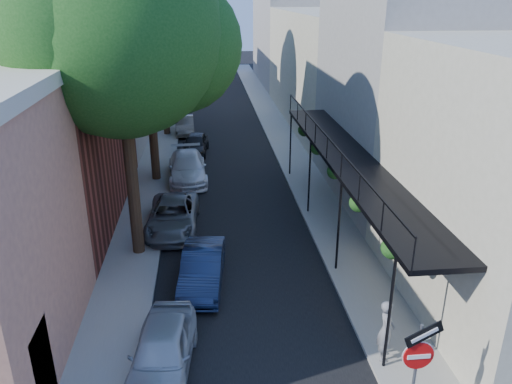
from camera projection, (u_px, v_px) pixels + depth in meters
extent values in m
cube|color=black|center=(221.00, 123.00, 37.74)|extent=(6.00, 64.00, 0.01)
cube|color=gray|center=(167.00, 124.00, 37.34)|extent=(2.00, 64.00, 0.12)
cube|color=gray|center=(273.00, 121.00, 38.10)|extent=(2.00, 64.00, 0.12)
cube|color=beige|center=(42.00, 369.00, 11.43)|extent=(0.10, 1.20, 2.20)
cube|color=gray|center=(102.00, 26.00, 19.52)|extent=(0.06, 7.00, 4.00)
cube|color=#999690|center=(79.00, 73.00, 31.53)|extent=(8.00, 12.00, 9.00)
cube|color=beige|center=(114.00, 44.00, 44.27)|extent=(8.00, 16.00, 10.00)
cube|color=tan|center=(134.00, 41.00, 57.57)|extent=(8.00, 12.00, 8.00)
cube|color=#999690|center=(424.00, 102.00, 23.07)|extent=(8.00, 10.00, 9.00)
cube|color=beige|center=(340.00, 68.00, 37.10)|extent=(8.00, 20.00, 8.00)
cube|color=#999690|center=(297.00, 35.00, 53.35)|extent=(8.00, 16.00, 10.00)
cube|color=black|center=(352.00, 159.00, 18.37)|extent=(2.00, 16.00, 0.15)
cube|color=black|center=(328.00, 137.00, 17.95)|extent=(0.05, 16.00, 0.05)
cylinder|color=black|center=(390.00, 311.00, 12.45)|extent=(0.08, 0.08, 3.40)
cylinder|color=black|center=(290.00, 143.00, 26.30)|extent=(0.08, 0.08, 3.40)
sphere|color=#164313|center=(392.00, 248.00, 12.94)|extent=(0.60, 0.60, 0.60)
sphere|color=#164313|center=(335.00, 171.00, 18.48)|extent=(0.60, 0.60, 0.60)
sphere|color=#164313|center=(304.00, 130.00, 24.02)|extent=(0.60, 0.60, 0.60)
cylinder|color=#595B60|center=(414.00, 381.00, 10.72)|extent=(0.07, 0.07, 2.90)
cylinder|color=red|center=(418.00, 356.00, 10.42)|extent=(0.66, 0.04, 0.66)
cube|color=white|center=(419.00, 357.00, 10.40)|extent=(0.50, 0.02, 0.10)
cylinder|color=white|center=(418.00, 355.00, 10.44)|extent=(0.70, 0.02, 0.70)
cube|color=black|center=(424.00, 334.00, 10.21)|extent=(0.89, 0.15, 0.58)
cube|color=white|center=(425.00, 335.00, 10.19)|extent=(0.60, 0.10, 0.31)
cylinder|color=#322014|center=(131.00, 166.00, 17.61)|extent=(0.44, 0.44, 7.00)
sphere|color=#164313|center=(118.00, 33.00, 15.93)|extent=(6.80, 6.80, 6.80)
sphere|color=#164313|center=(174.00, 45.00, 17.22)|extent=(4.76, 4.76, 4.76)
cylinder|color=#322014|center=(152.00, 122.00, 25.13)|extent=(0.44, 0.44, 6.30)
sphere|color=#164313|center=(146.00, 38.00, 23.62)|extent=(6.00, 6.00, 6.00)
sphere|color=#164313|center=(179.00, 47.00, 24.78)|extent=(4.20, 4.20, 4.20)
cylinder|color=#322014|center=(164.00, 82.00, 33.25)|extent=(0.44, 0.44, 7.35)
sphere|color=#164313|center=(159.00, 6.00, 31.49)|extent=(7.00, 7.00, 7.00)
sphere|color=#164313|center=(187.00, 14.00, 32.81)|extent=(4.90, 4.90, 4.90)
imported|color=#A3ABB5|center=(162.00, 351.00, 12.79)|extent=(1.90, 3.95, 1.30)
imported|color=#131F3D|center=(202.00, 268.00, 16.69)|extent=(1.68, 3.90, 1.25)
imported|color=slate|center=(173.00, 216.00, 20.64)|extent=(2.18, 4.46, 1.22)
imported|color=white|center=(187.00, 167.00, 26.13)|extent=(2.19, 4.83, 1.37)
imported|color=black|center=(195.00, 144.00, 30.45)|extent=(1.79, 3.71, 1.22)
imported|color=#625C52|center=(185.00, 125.00, 34.81)|extent=(1.45, 3.67, 1.19)
imported|color=slate|center=(386.00, 330.00, 13.05)|extent=(0.61, 0.74, 1.76)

